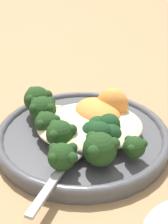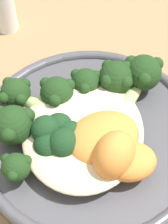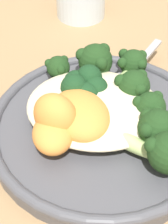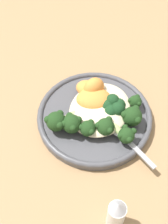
{
  "view_description": "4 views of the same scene",
  "coord_description": "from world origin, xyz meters",
  "px_view_note": "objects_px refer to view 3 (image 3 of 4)",
  "views": [
    {
      "loc": [
        0.0,
        0.37,
        0.25
      ],
      "look_at": [
        -0.01,
        0.02,
        0.05
      ],
      "focal_mm": 50.0,
      "sensor_mm": 36.0,
      "label": 1
    },
    {
      "loc": [
        -0.23,
        -0.0,
        0.33
      ],
      "look_at": [
        -0.02,
        0.02,
        0.06
      ],
      "focal_mm": 60.0,
      "sensor_mm": 36.0,
      "label": 2
    },
    {
      "loc": [
        0.01,
        -0.26,
        0.3
      ],
      "look_at": [
        -0.03,
        -0.0,
        0.05
      ],
      "focal_mm": 60.0,
      "sensor_mm": 36.0,
      "label": 3
    },
    {
      "loc": [
        0.32,
        0.17,
        0.54
      ],
      "look_at": [
        0.0,
        -0.0,
        0.04
      ],
      "focal_mm": 50.0,
      "sensor_mm": 36.0,
      "label": 4
    }
  ],
  "objects_px": {
    "plate": "(102,127)",
    "broccoli_stalk_0": "(152,146)",
    "quinoa_mound": "(94,107)",
    "sweet_potato_chunk_1": "(65,121)",
    "broccoli_stalk_4": "(124,77)",
    "broccoli_stalk_6": "(67,82)",
    "spoon": "(127,76)",
    "sweet_potato_chunk_2": "(53,134)",
    "broccoli_stalk_2": "(138,110)",
    "sweet_potato_chunk_0": "(80,113)",
    "broccoli_stalk_1": "(146,127)",
    "kale_tuft": "(84,87)",
    "sweet_potato_chunk_3": "(55,116)",
    "broccoli_stalk_3": "(124,94)",
    "broccoli_stalk_5": "(95,71)"
  },
  "relations": [
    {
      "from": "sweet_potato_chunk_0",
      "to": "broccoli_stalk_1",
      "type": "bearing_deg",
      "value": -8.27
    },
    {
      "from": "broccoli_stalk_1",
      "to": "kale_tuft",
      "type": "bearing_deg",
      "value": 152.25
    },
    {
      "from": "plate",
      "to": "broccoli_stalk_4",
      "type": "distance_m",
      "value": 0.07
    },
    {
      "from": "broccoli_stalk_4",
      "to": "spoon",
      "type": "bearing_deg",
      "value": 7.32
    },
    {
      "from": "kale_tuft",
      "to": "spoon",
      "type": "height_order",
      "value": "kale_tuft"
    },
    {
      "from": "broccoli_stalk_1",
      "to": "kale_tuft",
      "type": "xyz_separation_m",
      "value": [
        -0.07,
        0.05,
        -0.0
      ]
    },
    {
      "from": "broccoli_stalk_5",
      "to": "broccoli_stalk_2",
      "type": "bearing_deg",
      "value": -142.71
    },
    {
      "from": "quinoa_mound",
      "to": "broccoli_stalk_6",
      "type": "relative_size",
      "value": 1.41
    },
    {
      "from": "broccoli_stalk_3",
      "to": "sweet_potato_chunk_1",
      "type": "bearing_deg",
      "value": 169.46
    },
    {
      "from": "broccoli_stalk_0",
      "to": "broccoli_stalk_2",
      "type": "height_order",
      "value": "broccoli_stalk_0"
    },
    {
      "from": "quinoa_mound",
      "to": "broccoli_stalk_2",
      "type": "height_order",
      "value": "broccoli_stalk_2"
    },
    {
      "from": "broccoli_stalk_0",
      "to": "spoon",
      "type": "distance_m",
      "value": 0.12
    },
    {
      "from": "quinoa_mound",
      "to": "sweet_potato_chunk_2",
      "type": "bearing_deg",
      "value": -126.16
    },
    {
      "from": "plate",
      "to": "quinoa_mound",
      "type": "bearing_deg",
      "value": 141.55
    },
    {
      "from": "sweet_potato_chunk_0",
      "to": "quinoa_mound",
      "type": "bearing_deg",
      "value": 55.9
    },
    {
      "from": "plate",
      "to": "sweet_potato_chunk_2",
      "type": "bearing_deg",
      "value": -137.46
    },
    {
      "from": "broccoli_stalk_4",
      "to": "broccoli_stalk_6",
      "type": "bearing_deg",
      "value": 125.47
    },
    {
      "from": "broccoli_stalk_0",
      "to": "kale_tuft",
      "type": "height_order",
      "value": "broccoli_stalk_0"
    },
    {
      "from": "sweet_potato_chunk_0",
      "to": "sweet_potato_chunk_2",
      "type": "xyz_separation_m",
      "value": [
        -0.02,
        -0.03,
        -0.0
      ]
    },
    {
      "from": "sweet_potato_chunk_1",
      "to": "broccoli_stalk_1",
      "type": "bearing_deg",
      "value": 2.66
    },
    {
      "from": "quinoa_mound",
      "to": "sweet_potato_chunk_1",
      "type": "distance_m",
      "value": 0.04
    },
    {
      "from": "broccoli_stalk_4",
      "to": "broccoli_stalk_0",
      "type": "bearing_deg",
      "value": -141.88
    },
    {
      "from": "quinoa_mound",
      "to": "broccoli_stalk_6",
      "type": "bearing_deg",
      "value": 134.94
    },
    {
      "from": "broccoli_stalk_1",
      "to": "broccoli_stalk_3",
      "type": "relative_size",
      "value": 1.05
    },
    {
      "from": "broccoli_stalk_5",
      "to": "sweet_potato_chunk_1",
      "type": "xyz_separation_m",
      "value": [
        -0.02,
        -0.08,
        -0.0
      ]
    },
    {
      "from": "broccoli_stalk_4",
      "to": "sweet_potato_chunk_3",
      "type": "relative_size",
      "value": 2.47
    },
    {
      "from": "broccoli_stalk_0",
      "to": "sweet_potato_chunk_2",
      "type": "xyz_separation_m",
      "value": [
        -0.09,
        0.0,
        -0.0
      ]
    },
    {
      "from": "quinoa_mound",
      "to": "sweet_potato_chunk_0",
      "type": "xyz_separation_m",
      "value": [
        -0.01,
        -0.02,
        0.01
      ]
    },
    {
      "from": "broccoli_stalk_4",
      "to": "kale_tuft",
      "type": "xyz_separation_m",
      "value": [
        -0.04,
        -0.03,
        0.0
      ]
    },
    {
      "from": "broccoli_stalk_6",
      "to": "sweet_potato_chunk_0",
      "type": "relative_size",
      "value": 1.39
    },
    {
      "from": "broccoli_stalk_3",
      "to": "broccoli_stalk_4",
      "type": "xyz_separation_m",
      "value": [
        -0.0,
        0.03,
        -0.0
      ]
    },
    {
      "from": "broccoli_stalk_1",
      "to": "broccoli_stalk_3",
      "type": "height_order",
      "value": "broccoli_stalk_1"
    },
    {
      "from": "spoon",
      "to": "sweet_potato_chunk_2",
      "type": "bearing_deg",
      "value": 173.65
    },
    {
      "from": "plate",
      "to": "sweet_potato_chunk_3",
      "type": "bearing_deg",
      "value": -150.31
    },
    {
      "from": "plate",
      "to": "spoon",
      "type": "distance_m",
      "value": 0.08
    },
    {
      "from": "quinoa_mound",
      "to": "kale_tuft",
      "type": "xyz_separation_m",
      "value": [
        -0.01,
        0.02,
        0.01
      ]
    },
    {
      "from": "broccoli_stalk_2",
      "to": "broccoli_stalk_5",
      "type": "bearing_deg",
      "value": 111.98
    },
    {
      "from": "broccoli_stalk_4",
      "to": "kale_tuft",
      "type": "relative_size",
      "value": 2.27
    },
    {
      "from": "broccoli_stalk_6",
      "to": "broccoli_stalk_2",
      "type": "bearing_deg",
      "value": -148.63
    },
    {
      "from": "sweet_potato_chunk_3",
      "to": "broccoli_stalk_3",
      "type": "bearing_deg",
      "value": 38.43
    },
    {
      "from": "sweet_potato_chunk_2",
      "to": "broccoli_stalk_5",
      "type": "bearing_deg",
      "value": 74.15
    },
    {
      "from": "broccoli_stalk_2",
      "to": "broccoli_stalk_4",
      "type": "relative_size",
      "value": 0.7
    },
    {
      "from": "quinoa_mound",
      "to": "spoon",
      "type": "xyz_separation_m",
      "value": [
        0.03,
        0.06,
        -0.01
      ]
    },
    {
      "from": "broccoli_stalk_2",
      "to": "sweet_potato_chunk_2",
      "type": "bearing_deg",
      "value": -171.57
    },
    {
      "from": "plate",
      "to": "broccoli_stalk_0",
      "type": "bearing_deg",
      "value": -40.78
    },
    {
      "from": "broccoli_stalk_3",
      "to": "spoon",
      "type": "height_order",
      "value": "broccoli_stalk_3"
    },
    {
      "from": "quinoa_mound",
      "to": "sweet_potato_chunk_1",
      "type": "relative_size",
      "value": 3.01
    },
    {
      "from": "broccoli_stalk_0",
      "to": "quinoa_mound",
      "type": "bearing_deg",
      "value": 168.05
    },
    {
      "from": "spoon",
      "to": "broccoli_stalk_4",
      "type": "bearing_deg",
      "value": -169.42
    },
    {
      "from": "broccoli_stalk_3",
      "to": "sweet_potato_chunk_2",
      "type": "bearing_deg",
      "value": 172.84
    }
  ]
}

